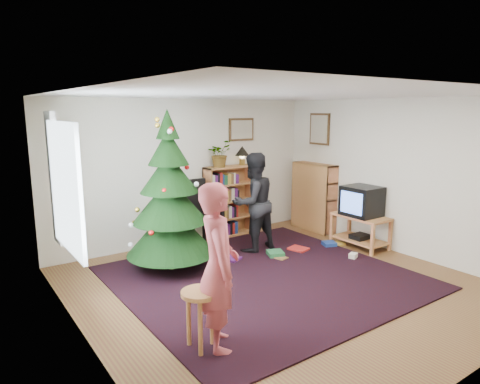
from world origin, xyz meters
TOP-DOWN VIEW (x-y plane):
  - floor at (0.00, 0.00)m, footprint 5.00×5.00m
  - ceiling at (0.00, 0.00)m, footprint 5.00×5.00m
  - wall_back at (0.00, 2.50)m, footprint 5.00×0.02m
  - wall_front at (0.00, -2.50)m, footprint 5.00×0.02m
  - wall_left at (-2.50, 0.00)m, footprint 0.02×5.00m
  - wall_right at (2.50, 0.00)m, footprint 0.02×5.00m
  - rug at (0.00, 0.30)m, footprint 3.80×3.60m
  - window_pane at (-2.47, 0.60)m, footprint 0.04×1.20m
  - curtain at (-2.43, 1.30)m, footprint 0.06×0.35m
  - picture_back at (1.15, 2.48)m, footprint 0.55×0.03m
  - picture_right at (2.48, 1.75)m, footprint 0.03×0.50m
  - christmas_tree at (-0.90, 1.34)m, footprint 1.28×1.28m
  - bookshelf_back at (0.78, 2.34)m, footprint 0.95×0.30m
  - bookshelf_right at (2.34, 1.71)m, footprint 0.30×0.95m
  - tv_stand at (2.22, 0.46)m, footprint 0.52×0.93m
  - crt_tv at (2.22, 0.46)m, footprint 0.53×0.57m
  - armchair at (-0.10, 2.07)m, footprint 0.65×0.65m
  - stool at (-1.63, -0.77)m, footprint 0.37×0.37m
  - person_standing at (-1.45, -0.82)m, footprint 0.60×0.71m
  - person_by_chair at (0.59, 1.35)m, footprint 0.82×0.65m
  - potted_plant at (0.58, 2.34)m, footprint 0.54×0.50m
  - table_lamp at (1.08, 2.34)m, footprint 0.26×0.26m
  - floor_clutter at (1.15, 0.74)m, footprint 2.18×1.23m

SIDE VIEW (x-z plane):
  - floor at x=0.00m, z-range 0.00..0.00m
  - rug at x=0.00m, z-range 0.00..0.02m
  - floor_clutter at x=1.15m, z-range 0.00..0.08m
  - tv_stand at x=2.22m, z-range 0.05..0.60m
  - stool at x=-1.63m, z-range 0.17..0.78m
  - armchair at x=-0.10m, z-range 0.05..1.20m
  - bookshelf_back at x=0.78m, z-range 0.01..1.31m
  - bookshelf_right at x=2.34m, z-range 0.01..1.31m
  - crt_tv at x=2.22m, z-range 0.55..1.05m
  - person_by_chair at x=0.59m, z-range 0.00..1.64m
  - person_standing at x=-1.45m, z-range 0.00..1.66m
  - christmas_tree at x=-0.90m, z-range -0.19..2.14m
  - wall_back at x=0.00m, z-range 0.00..2.50m
  - wall_front at x=0.00m, z-range 0.00..2.50m
  - wall_left at x=-2.50m, z-range 0.00..2.50m
  - wall_right at x=2.50m, z-range 0.00..2.50m
  - window_pane at x=-2.47m, z-range 0.80..2.20m
  - curtain at x=-2.43m, z-range 0.70..2.30m
  - table_lamp at x=1.08m, z-range 1.36..1.71m
  - potted_plant at x=0.58m, z-range 1.30..1.78m
  - picture_back at x=1.15m, z-range 1.74..2.16m
  - picture_right at x=2.48m, z-range 1.65..2.25m
  - ceiling at x=0.00m, z-range 2.50..2.50m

